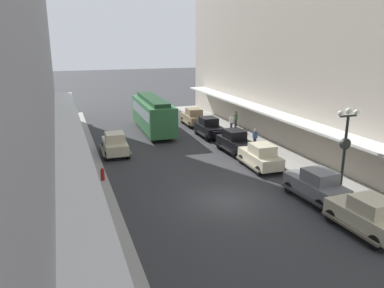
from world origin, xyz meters
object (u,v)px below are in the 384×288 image
lamp_post_with_clock (345,148)px  parked_car_1 (193,117)px  parked_car_2 (235,141)px  fire_hydrant (103,174)px  pedestrian_0 (236,120)px  parked_car_4 (367,214)px  parked_car_6 (209,127)px  parked_car_5 (260,156)px  pedestrian_1 (231,123)px  parked_car_3 (316,184)px  streetcar (153,113)px  pedestrian_2 (255,138)px  parked_car_0 (115,143)px

lamp_post_with_clock → parked_car_1: bearing=94.4°
parked_car_2 → lamp_post_with_clock: lamp_post_with_clock is taller
fire_hydrant → pedestrian_0: size_ratio=0.49×
parked_car_2 → parked_car_4: same height
parked_car_6 → fire_hydrant: parked_car_6 is taller
parked_car_5 → pedestrian_1: 10.80m
parked_car_2 → pedestrian_1: parked_car_2 is taller
parked_car_3 → parked_car_4: bearing=-92.5°
streetcar → pedestrian_0: (8.21, -1.82, -0.89)m
pedestrian_2 → pedestrian_0: bearing=76.5°
parked_car_0 → parked_car_6: bearing=16.6°
parked_car_4 → parked_car_6: 19.43m
fire_hydrant → lamp_post_with_clock: bearing=-29.0°
parked_car_2 → parked_car_4: 14.01m
parked_car_4 → parked_car_6: (-0.15, 19.43, 0.00)m
parked_car_3 → pedestrian_1: 16.50m
parked_car_4 → parked_car_5: same height
parked_car_2 → fire_hydrant: size_ratio=5.25×
parked_car_2 → parked_car_6: bearing=90.9°
parked_car_1 → parked_car_6: 5.26m
lamp_post_with_clock → pedestrian_0: 17.83m
parked_car_3 → parked_car_2: bearing=91.4°
parked_car_1 → fire_hydrant: parked_car_1 is taller
lamp_post_with_clock → pedestrian_2: lamp_post_with_clock is taller
fire_hydrant → parked_car_5: bearing=-5.2°
parked_car_2 → lamp_post_with_clock: 10.58m
pedestrian_0 → parked_car_2: bearing=-116.1°
parked_car_6 → fire_hydrant: (-10.88, -8.58, -0.38)m
streetcar → lamp_post_with_clock: bearing=-71.9°
fire_hydrant → streetcar: bearing=62.7°
lamp_post_with_clock → pedestrian_1: (0.83, 16.53, -2.00)m
pedestrian_1 → pedestrian_2: 6.16m
parked_car_1 → streetcar: (-4.78, -1.46, 0.96)m
parked_car_2 → lamp_post_with_clock: size_ratio=0.83×
streetcar → fire_hydrant: (-6.38, -12.37, -1.34)m
streetcar → parked_car_5: bearing=-71.3°
parked_car_4 → parked_car_0: bearing=119.4°
pedestrian_0 → parked_car_6: bearing=-151.9°
streetcar → pedestrian_0: 8.45m
parked_car_4 → pedestrian_2: 14.32m
parked_car_4 → fire_hydrant: 15.48m
parked_car_2 → pedestrian_1: size_ratio=2.63×
lamp_post_with_clock → pedestrian_0: (1.84, 17.63, -1.97)m
parked_car_0 → parked_car_1: bearing=40.1°
fire_hydrant → parked_car_0: bearing=74.1°
parked_car_3 → parked_car_4: size_ratio=1.00×
streetcar → pedestrian_0: size_ratio=5.79×
parked_car_4 → pedestrian_2: (1.82, 14.20, 0.05)m
parked_car_1 → streetcar: streetcar is taller
parked_car_0 → lamp_post_with_clock: size_ratio=0.83×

